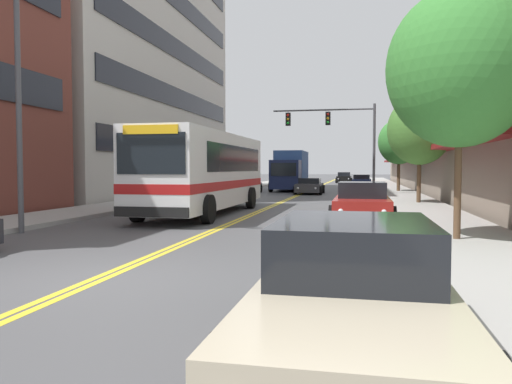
% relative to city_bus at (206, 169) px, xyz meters
% --- Properties ---
extents(ground_plane, '(240.00, 240.00, 0.00)m').
position_rel_city_bus_xyz_m(ground_plane, '(2.00, 24.83, -1.85)').
color(ground_plane, '#4C4C4F').
extents(sidewalk_left, '(2.97, 106.00, 0.15)m').
position_rel_city_bus_xyz_m(sidewalk_left, '(-4.98, 24.83, -1.78)').
color(sidewalk_left, '#9E9B96').
rests_on(sidewalk_left, ground_plane).
extents(sidewalk_right, '(2.97, 106.00, 0.15)m').
position_rel_city_bus_xyz_m(sidewalk_right, '(8.99, 24.83, -1.78)').
color(sidewalk_right, '#9E9B96').
rests_on(sidewalk_right, ground_plane).
extents(centre_line, '(0.34, 106.00, 0.01)m').
position_rel_city_bus_xyz_m(centre_line, '(2.00, 24.83, -1.85)').
color(centre_line, yellow).
rests_on(centre_line, ground_plane).
extents(office_tower_left, '(12.08, 25.50, 27.88)m').
position_rel_city_bus_xyz_m(office_tower_left, '(-12.70, 14.70, 12.09)').
color(office_tower_left, '#BCB7AD').
rests_on(office_tower_left, ground_plane).
extents(storefront_row_right, '(9.10, 68.00, 7.95)m').
position_rel_city_bus_xyz_m(storefront_row_right, '(14.70, 24.83, 2.12)').
color(storefront_row_right, gray).
rests_on(storefront_row_right, ground_plane).
extents(city_bus, '(2.87, 10.96, 3.28)m').
position_rel_city_bus_xyz_m(city_bus, '(0.00, 0.00, 0.00)').
color(city_bus, silver).
rests_on(city_bus, ground_plane).
extents(car_white_parked_left_near, '(2.12, 4.64, 1.27)m').
position_rel_city_bus_xyz_m(car_white_parked_left_near, '(-2.32, 16.87, -1.26)').
color(car_white_parked_left_near, white).
rests_on(car_white_parked_left_near, ground_plane).
extents(car_silver_parked_left_far, '(2.14, 4.39, 1.24)m').
position_rel_city_bus_xyz_m(car_silver_parked_left_far, '(-2.43, 9.88, -1.27)').
color(car_silver_parked_left_far, '#B7B7BC').
rests_on(car_silver_parked_left_far, ground_plane).
extents(car_champagne_parked_right_foreground, '(2.04, 4.88, 1.35)m').
position_rel_city_bus_xyz_m(car_champagne_parked_right_foreground, '(6.29, -14.91, -1.23)').
color(car_champagne_parked_right_foreground, beige).
rests_on(car_champagne_parked_right_foreground, ground_plane).
extents(car_navy_parked_right_mid, '(2.04, 4.52, 1.29)m').
position_rel_city_bus_xyz_m(car_navy_parked_right_mid, '(6.38, 29.35, -1.24)').
color(car_navy_parked_right_mid, '#19234C').
rests_on(car_navy_parked_right_mid, ground_plane).
extents(car_red_parked_right_far, '(2.11, 4.21, 1.41)m').
position_rel_city_bus_xyz_m(car_red_parked_right_far, '(6.40, -2.39, -1.20)').
color(car_red_parked_right_far, maroon).
rests_on(car_red_parked_right_far, ground_plane).
extents(car_dark_grey_moving_lead, '(2.03, 4.22, 1.18)m').
position_rel_city_bus_xyz_m(car_dark_grey_moving_lead, '(2.62, 17.05, -1.29)').
color(car_dark_grey_moving_lead, '#38383D').
rests_on(car_dark_grey_moving_lead, ground_plane).
extents(car_black_moving_second, '(2.10, 4.77, 1.39)m').
position_rel_city_bus_xyz_m(car_black_moving_second, '(4.14, 46.92, -1.21)').
color(car_black_moving_second, black).
rests_on(car_black_moving_second, ground_plane).
extents(box_truck, '(2.66, 7.07, 3.36)m').
position_rel_city_bus_xyz_m(box_truck, '(0.47, 21.94, -0.16)').
color(box_truck, '#19234C').
rests_on(box_truck, ground_plane).
extents(traffic_signal_mast, '(7.13, 0.38, 6.33)m').
position_rel_city_bus_xyz_m(traffic_signal_mast, '(4.74, 15.43, 2.70)').
color(traffic_signal_mast, '#47474C').
rests_on(traffic_signal_mast, ground_plane).
extents(street_lamp_left_near, '(2.76, 0.28, 7.42)m').
position_rel_city_bus_xyz_m(street_lamp_left_near, '(-2.87, -7.24, 2.65)').
color(street_lamp_left_near, '#47474C').
rests_on(street_lamp_left_near, ground_plane).
extents(street_tree_right_near, '(3.51, 3.51, 6.10)m').
position_rel_city_bus_xyz_m(street_tree_right_near, '(8.67, -6.96, 2.46)').
color(street_tree_right_near, brown).
rests_on(street_tree_right_near, sidewalk_right).
extents(street_tree_right_mid, '(3.23, 3.23, 5.46)m').
position_rel_city_bus_xyz_m(street_tree_right_mid, '(9.24, 6.67, 1.98)').
color(street_tree_right_mid, brown).
rests_on(street_tree_right_mid, sidewalk_right).
extents(street_tree_right_far, '(3.17, 3.17, 5.54)m').
position_rel_city_bus_xyz_m(street_tree_right_far, '(9.18, 20.11, 2.09)').
color(street_tree_right_far, brown).
rests_on(street_tree_right_far, sidewalk_right).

